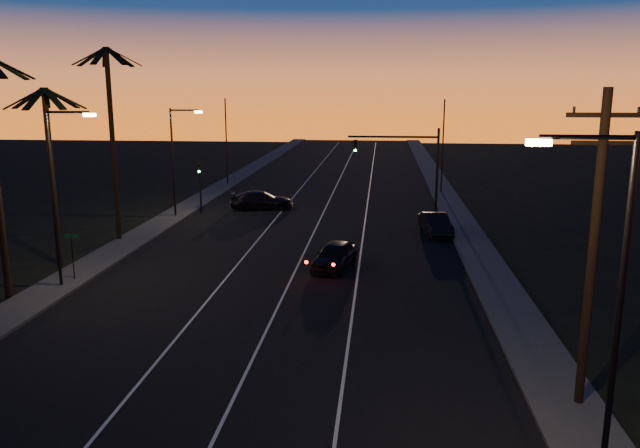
# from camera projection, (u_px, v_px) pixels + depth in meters

# --- Properties ---
(road) EXTENTS (20.00, 170.00, 0.01)m
(road) POSITION_uv_depth(u_px,v_px,m) (300.00, 245.00, 40.53)
(road) COLOR black
(road) RESTS_ON ground
(sidewalk_left) EXTENTS (2.40, 170.00, 0.16)m
(sidewalk_left) POSITION_uv_depth(u_px,v_px,m) (134.00, 240.00, 41.60)
(sidewalk_left) COLOR #323230
(sidewalk_left) RESTS_ON ground
(sidewalk_right) EXTENTS (2.40, 170.00, 0.16)m
(sidewalk_right) POSITION_uv_depth(u_px,v_px,m) (475.00, 248.00, 39.44)
(sidewalk_right) COLOR #323230
(sidewalk_right) RESTS_ON ground
(lane_stripe_left) EXTENTS (0.12, 160.00, 0.01)m
(lane_stripe_left) POSITION_uv_depth(u_px,v_px,m) (255.00, 244.00, 40.82)
(lane_stripe_left) COLOR silver
(lane_stripe_left) RESTS_ON road
(lane_stripe_mid) EXTENTS (0.12, 160.00, 0.01)m
(lane_stripe_mid) POSITION_uv_depth(u_px,v_px,m) (308.00, 245.00, 40.48)
(lane_stripe_mid) COLOR silver
(lane_stripe_mid) RESTS_ON road
(lane_stripe_right) EXTENTS (0.12, 160.00, 0.01)m
(lane_stripe_right) POSITION_uv_depth(u_px,v_px,m) (362.00, 246.00, 40.14)
(lane_stripe_right) COLOR silver
(lane_stripe_right) RESTS_ON road
(palm_mid) EXTENTS (4.25, 4.16, 10.03)m
(palm_mid) POSITION_uv_depth(u_px,v_px,m) (50.00, 157.00, 34.64)
(palm_mid) COLOR black
(palm_mid) RESTS_ON ground
(palm_far) EXTENTS (4.25, 4.16, 12.53)m
(palm_far) POSITION_uv_depth(u_px,v_px,m) (111.00, 126.00, 40.09)
(palm_far) COLOR black
(palm_far) RESTS_ON ground
(streetlight_left_near) EXTENTS (2.55, 0.26, 9.00)m
(streetlight_left_near) POSITION_uv_depth(u_px,v_px,m) (58.00, 185.00, 30.71)
(streetlight_left_near) COLOR black
(streetlight_left_near) RESTS_ON ground
(streetlight_left_far) EXTENTS (2.55, 0.26, 8.50)m
(streetlight_left_far) POSITION_uv_depth(u_px,v_px,m) (176.00, 153.00, 48.27)
(streetlight_left_far) COLOR black
(streetlight_left_far) RESTS_ON ground
(streetlight_right_near) EXTENTS (2.55, 0.26, 9.00)m
(streetlight_right_near) POSITION_uv_depth(u_px,v_px,m) (609.00, 284.00, 15.03)
(streetlight_right_near) COLOR black
(streetlight_right_near) RESTS_ON ground
(street_sign) EXTENTS (0.70, 0.06, 2.60)m
(street_sign) POSITION_uv_depth(u_px,v_px,m) (72.00, 251.00, 32.47)
(street_sign) COLOR black
(street_sign) RESTS_ON ground
(utility_pole) EXTENTS (2.20, 0.28, 10.00)m
(utility_pole) POSITION_uv_depth(u_px,v_px,m) (593.00, 245.00, 18.84)
(utility_pole) COLOR black
(utility_pole) RESTS_ON ground
(signal_mast) EXTENTS (7.10, 0.41, 7.00)m
(signal_mast) POSITION_uv_depth(u_px,v_px,m) (407.00, 157.00, 48.55)
(signal_mast) COLOR black
(signal_mast) RESTS_ON ground
(signal_post) EXTENTS (0.28, 0.37, 4.20)m
(signal_post) POSITION_uv_depth(u_px,v_px,m) (200.00, 178.00, 50.54)
(signal_post) COLOR black
(signal_post) RESTS_ON ground
(far_pole_left) EXTENTS (0.14, 0.14, 9.00)m
(far_pole_left) POSITION_uv_depth(u_px,v_px,m) (226.00, 142.00, 64.95)
(far_pole_left) COLOR black
(far_pole_left) RESTS_ON ground
(far_pole_right) EXTENTS (0.14, 0.14, 9.00)m
(far_pole_right) POSITION_uv_depth(u_px,v_px,m) (443.00, 147.00, 59.91)
(far_pole_right) COLOR black
(far_pole_right) RESTS_ON ground
(lead_car) EXTENTS (2.77, 5.15, 1.50)m
(lead_car) POSITION_uv_depth(u_px,v_px,m) (335.00, 255.00, 35.10)
(lead_car) COLOR black
(lead_car) RESTS_ON road
(right_car) EXTENTS (2.23, 4.73, 1.50)m
(right_car) POSITION_uv_depth(u_px,v_px,m) (436.00, 224.00, 43.14)
(right_car) COLOR black
(right_car) RESTS_ON road
(cross_car) EXTENTS (5.57, 3.03, 1.53)m
(cross_car) POSITION_uv_depth(u_px,v_px,m) (262.00, 200.00, 52.41)
(cross_car) COLOR black
(cross_car) RESTS_ON road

